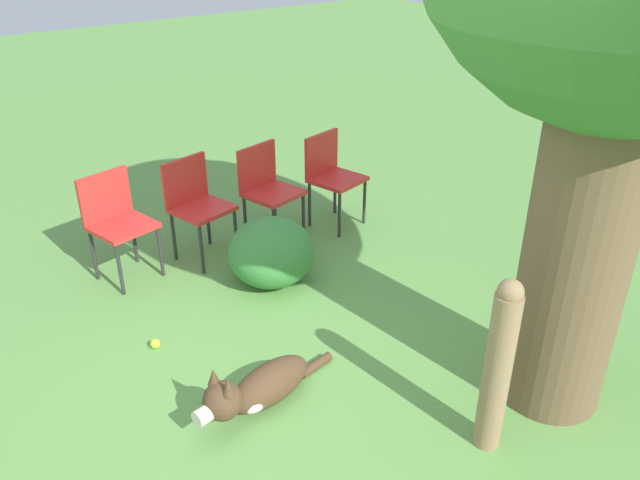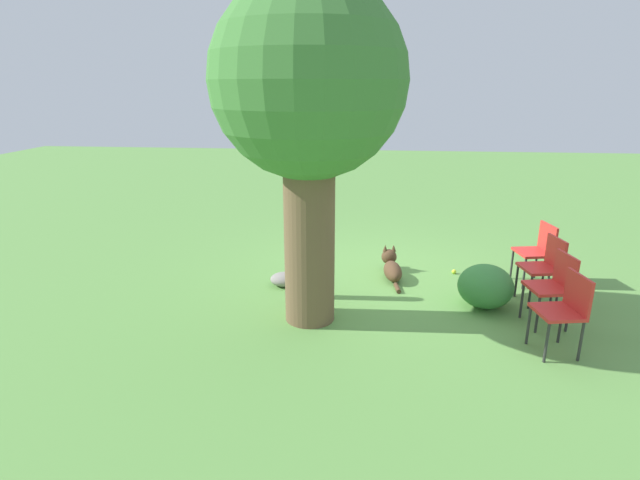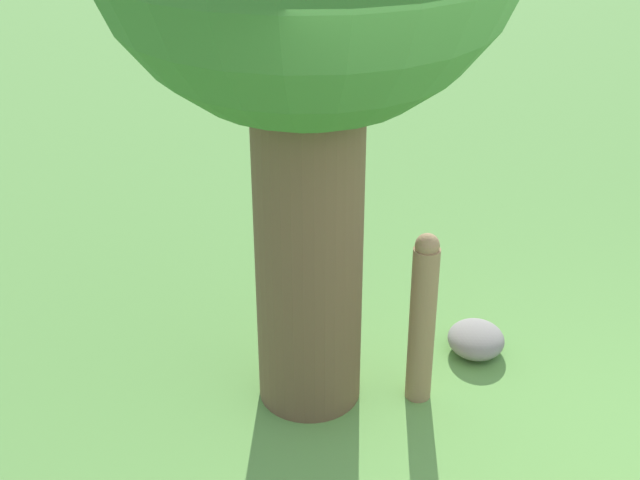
{
  "view_description": "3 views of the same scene",
  "coord_description": "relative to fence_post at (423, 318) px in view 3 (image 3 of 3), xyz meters",
  "views": [
    {
      "loc": [
        2.19,
        -1.72,
        2.65
      ],
      "look_at": [
        -0.95,
        0.85,
        0.52
      ],
      "focal_mm": 35.0,
      "sensor_mm": 36.0,
      "label": 1
    },
    {
      "loc": [
        0.09,
        6.71,
        2.7
      ],
      "look_at": [
        0.63,
        1.42,
        1.04
      ],
      "focal_mm": 28.0,
      "sensor_mm": 36.0,
      "label": 2
    },
    {
      "loc": [
        -3.37,
        0.86,
        3.3
      ],
      "look_at": [
        0.78,
        1.22,
        1.01
      ],
      "focal_mm": 50.0,
      "sensor_mm": 36.0,
      "label": 3
    }
  ],
  "objects": [
    {
      "name": "fence_post",
      "position": [
        0.0,
        0.0,
        0.0
      ],
      "size": [
        0.15,
        0.15,
        1.07
      ],
      "color": "#937551",
      "rests_on": "ground_plane"
    },
    {
      "name": "garden_rock",
      "position": [
        0.47,
        -0.36,
        -0.45
      ],
      "size": [
        0.39,
        0.35,
        0.18
      ],
      "color": "gray",
      "rests_on": "ground_plane"
    }
  ]
}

